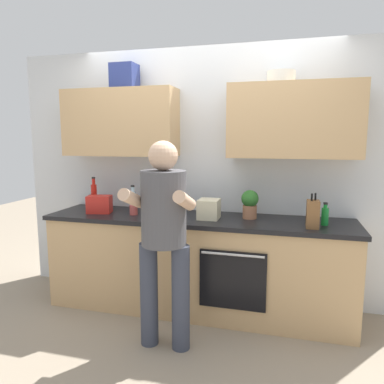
# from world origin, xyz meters

# --- Properties ---
(ground_plane) EXTENTS (12.00, 12.00, 0.00)m
(ground_plane) POSITION_xyz_m (0.00, 0.00, 0.00)
(ground_plane) COLOR gray
(back_wall_unit) EXTENTS (4.00, 0.38, 2.50)m
(back_wall_unit) POSITION_xyz_m (-0.00, 0.27, 1.49)
(back_wall_unit) COLOR silver
(back_wall_unit) RESTS_ON ground
(counter) EXTENTS (2.84, 0.67, 0.90)m
(counter) POSITION_xyz_m (0.00, -0.00, 0.45)
(counter) COLOR tan
(counter) RESTS_ON ground
(person_standing) EXTENTS (0.49, 0.45, 1.61)m
(person_standing) POSITION_xyz_m (-0.09, -0.67, 0.95)
(person_standing) COLOR #383D4C
(person_standing) RESTS_ON ground
(bottle_vinegar) EXTENTS (0.07, 0.07, 0.33)m
(bottle_vinegar) POSITION_xyz_m (-0.35, -0.10, 1.04)
(bottle_vinegar) COLOR brown
(bottle_vinegar) RESTS_ON counter
(bottle_water) EXTENTS (0.06, 0.06, 0.27)m
(bottle_water) POSITION_xyz_m (-0.66, 0.05, 1.02)
(bottle_water) COLOR silver
(bottle_water) RESTS_ON counter
(bottle_hotsauce) EXTENTS (0.06, 0.06, 0.33)m
(bottle_hotsauce) POSITION_xyz_m (-1.11, 0.10, 1.04)
(bottle_hotsauce) COLOR red
(bottle_hotsauce) RESTS_ON counter
(bottle_soda) EXTENTS (0.06, 0.06, 0.19)m
(bottle_soda) POSITION_xyz_m (1.11, -0.02, 0.98)
(bottle_soda) COLOR #198C33
(bottle_soda) RESTS_ON counter
(bottle_soy) EXTENTS (0.07, 0.07, 0.22)m
(bottle_soy) POSITION_xyz_m (-0.36, 0.09, 1.00)
(bottle_soy) COLOR black
(bottle_soy) RESTS_ON counter
(cup_ceramic) EXTENTS (0.08, 0.08, 0.09)m
(cup_ceramic) POSITION_xyz_m (-0.61, -0.04, 0.95)
(cup_ceramic) COLOR #BF4C47
(cup_ceramic) RESTS_ON counter
(cup_tea) EXTENTS (0.08, 0.08, 0.10)m
(cup_tea) POSITION_xyz_m (-0.20, 0.11, 0.95)
(cup_tea) COLOR #33598C
(cup_tea) RESTS_ON counter
(knife_block) EXTENTS (0.10, 0.14, 0.28)m
(knife_block) POSITION_xyz_m (1.01, -0.14, 1.01)
(knife_block) COLOR brown
(knife_block) RESTS_ON counter
(potted_herb) EXTENTS (0.16, 0.16, 0.26)m
(potted_herb) POSITION_xyz_m (0.48, 0.08, 1.04)
(potted_herb) COLOR #9E6647
(potted_herb) RESTS_ON counter
(grocery_bag_rice) EXTENTS (0.19, 0.21, 0.18)m
(grocery_bag_rice) POSITION_xyz_m (0.12, -0.02, 0.99)
(grocery_bag_rice) COLOR beige
(grocery_bag_rice) RESTS_ON counter
(grocery_bag_crisps) EXTENTS (0.25, 0.20, 0.17)m
(grocery_bag_crisps) POSITION_xyz_m (-0.97, -0.05, 0.98)
(grocery_bag_crisps) COLOR red
(grocery_bag_crisps) RESTS_ON counter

